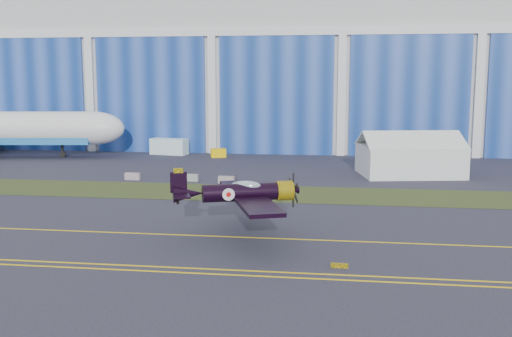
# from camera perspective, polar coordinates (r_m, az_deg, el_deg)

# --- Properties ---
(ground) EXTENTS (260.00, 260.00, 0.00)m
(ground) POSITION_cam_1_polar(r_m,az_deg,el_deg) (58.09, -14.35, -4.58)
(ground) COLOR #2D2D3D
(ground) RESTS_ON ground
(grass_median) EXTENTS (260.00, 10.00, 0.02)m
(grass_median) POSITION_cam_1_polar(r_m,az_deg,el_deg) (70.94, -10.07, -2.05)
(grass_median) COLOR #475128
(grass_median) RESTS_ON ground
(hangar) EXTENTS (220.00, 45.70, 30.00)m
(hangar) POSITION_cam_1_polar(r_m,az_deg,el_deg) (125.94, -2.02, 9.52)
(hangar) COLOR silver
(hangar) RESTS_ON ground
(taxiway_centreline) EXTENTS (200.00, 0.20, 0.02)m
(taxiway_centreline) POSITION_cam_1_polar(r_m,az_deg,el_deg) (53.63, -16.37, -5.75)
(taxiway_centreline) COLOR yellow
(taxiway_centreline) RESTS_ON ground
(edge_line_near) EXTENTS (80.00, 0.20, 0.02)m
(edge_line_near) POSITION_cam_1_polar(r_m,az_deg,el_deg) (45.49, -21.33, -8.58)
(edge_line_near) COLOR yellow
(edge_line_near) RESTS_ON ground
(edge_line_far) EXTENTS (80.00, 0.20, 0.02)m
(edge_line_far) POSITION_cam_1_polar(r_m,az_deg,el_deg) (46.32, -20.73, -8.24)
(edge_line_far) COLOR yellow
(edge_line_far) RESTS_ON ground
(guard_board_right) EXTENTS (1.20, 0.15, 0.35)m
(guard_board_right) POSITION_cam_1_polar(r_m,az_deg,el_deg) (42.24, 7.95, -9.14)
(guard_board_right) COLOR yellow
(guard_board_right) RESTS_ON ground
(warbird) EXTENTS (15.87, 17.34, 4.21)m
(warbird) POSITION_cam_1_polar(r_m,az_deg,el_deg) (48.56, -1.48, -2.28)
(warbird) COLOR black
(warbird) RESTS_ON ground
(tent) EXTENTS (14.57, 11.79, 6.06)m
(tent) POSITION_cam_1_polar(r_m,az_deg,el_deg) (82.97, 14.44, 1.45)
(tent) COLOR white
(tent) RESTS_ON ground
(shipping_container) EXTENTS (6.62, 3.60, 2.72)m
(shipping_container) POSITION_cam_1_polar(r_m,az_deg,el_deg) (103.66, -8.27, 2.09)
(shipping_container) COLOR #C8F5FB
(shipping_container) RESTS_ON ground
(tug) EXTENTS (2.77, 2.17, 1.42)m
(tug) POSITION_cam_1_polar(r_m,az_deg,el_deg) (99.06, -3.60, 1.49)
(tug) COLOR yellow
(tug) RESTS_ON ground
(barrier_a) EXTENTS (2.03, 0.71, 0.90)m
(barrier_a) POSITION_cam_1_polar(r_m,az_deg,el_deg) (78.62, -11.67, -0.74)
(barrier_a) COLOR gray
(barrier_a) RESTS_ON ground
(barrier_b) EXTENTS (2.04, 0.73, 0.90)m
(barrier_b) POSITION_cam_1_polar(r_m,az_deg,el_deg) (76.46, -6.25, -0.87)
(barrier_b) COLOR gray
(barrier_b) RESTS_ON ground
(barrier_c) EXTENTS (2.05, 0.81, 0.90)m
(barrier_c) POSITION_cam_1_polar(r_m,az_deg,el_deg) (74.48, -2.85, -1.08)
(barrier_c) COLOR gray
(barrier_c) RESTS_ON ground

